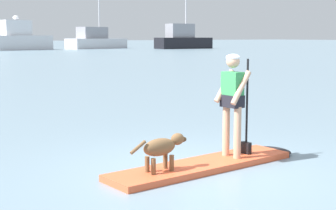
# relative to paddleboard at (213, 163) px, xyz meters

# --- Properties ---
(ground_plane) EXTENTS (400.00, 400.00, 0.00)m
(ground_plane) POSITION_rel_paddleboard_xyz_m (-0.23, -0.02, -0.05)
(ground_plane) COLOR slate
(paddleboard) EXTENTS (3.64, 1.05, 0.10)m
(paddleboard) POSITION_rel_paddleboard_xyz_m (0.00, 0.00, 0.00)
(paddleboard) COLOR #E55933
(paddleboard) RESTS_ON ground_plane
(person_paddler) EXTENTS (0.62, 0.50, 1.69)m
(person_paddler) POSITION_rel_paddleboard_xyz_m (0.42, 0.04, 1.03)
(person_paddler) COLOR tan
(person_paddler) RESTS_ON paddleboard
(dog) EXTENTS (1.02, 0.27, 0.53)m
(dog) POSITION_rel_paddleboard_xyz_m (-1.03, -0.09, 0.40)
(dog) COLOR brown
(dog) RESTS_ON paddleboard
(moored_boat_starboard) EXTENTS (8.98, 3.99, 4.95)m
(moored_boat_starboard) POSITION_rel_paddleboard_xyz_m (17.62, 67.83, 1.58)
(moored_boat_starboard) COLOR silver
(moored_boat_starboard) RESTS_ON ground_plane
(moored_boat_far_starboard) EXTENTS (10.65, 5.56, 9.31)m
(moored_boat_far_starboard) POSITION_rel_paddleboard_xyz_m (30.39, 69.56, 1.25)
(moored_boat_far_starboard) COLOR silver
(moored_boat_far_starboard) RESTS_ON ground_plane
(moored_boat_port) EXTENTS (9.28, 3.83, 11.14)m
(moored_boat_port) POSITION_rel_paddleboard_xyz_m (42.11, 61.79, 1.45)
(moored_boat_port) COLOR black
(moored_boat_port) RESTS_ON ground_plane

